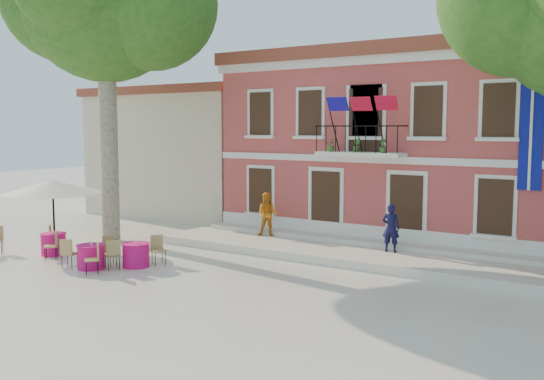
% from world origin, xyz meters
% --- Properties ---
extents(ground, '(90.00, 90.00, 0.00)m').
position_xyz_m(ground, '(0.00, 0.00, 0.00)').
color(ground, beige).
rests_on(ground, ground).
extents(main_building, '(13.50, 9.59, 7.50)m').
position_xyz_m(main_building, '(2.00, 9.99, 3.78)').
color(main_building, '#B94246').
rests_on(main_building, ground).
extents(neighbor_west, '(9.40, 9.40, 6.40)m').
position_xyz_m(neighbor_west, '(-9.50, 11.00, 3.22)').
color(neighbor_west, beige).
rests_on(neighbor_west, ground).
extents(terrace, '(14.00, 3.40, 0.30)m').
position_xyz_m(terrace, '(2.00, 4.40, 0.15)').
color(terrace, silver).
rests_on(terrace, ground).
extents(patio_umbrella, '(3.46, 3.46, 2.57)m').
position_xyz_m(patio_umbrella, '(-7.36, -0.38, 2.31)').
color(patio_umbrella, black).
rests_on(patio_umbrella, ground).
extents(pedestrian_navy, '(0.64, 0.47, 1.62)m').
position_xyz_m(pedestrian_navy, '(3.58, 4.67, 1.11)').
color(pedestrian_navy, black).
rests_on(pedestrian_navy, terrace).
extents(pedestrian_orange, '(1.00, 0.91, 1.68)m').
position_xyz_m(pedestrian_orange, '(-1.51, 4.87, 1.14)').
color(pedestrian_orange, orange).
rests_on(pedestrian_orange, terrace).
extents(cafe_table_0, '(1.85, 1.74, 0.95)m').
position_xyz_m(cafe_table_0, '(-3.85, -1.65, 0.43)').
color(cafe_table_0, '#DF156A').
rests_on(cafe_table_0, ground).
extents(cafe_table_1, '(1.28, 1.89, 0.95)m').
position_xyz_m(cafe_table_1, '(-2.86, -0.68, 0.42)').
color(cafe_table_1, '#DF156A').
rests_on(cafe_table_1, ground).
extents(cafe_table_3, '(1.69, 1.62, 0.95)m').
position_xyz_m(cafe_table_3, '(-6.62, -0.97, 0.42)').
color(cafe_table_3, '#DF156A').
rests_on(cafe_table_3, ground).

